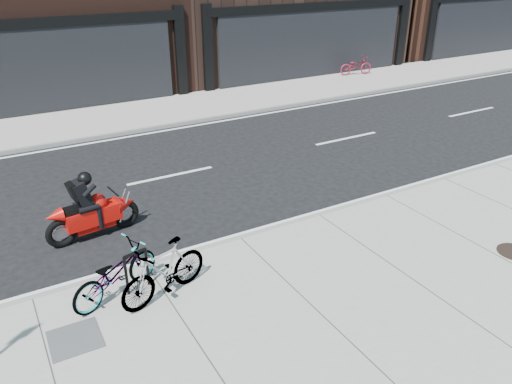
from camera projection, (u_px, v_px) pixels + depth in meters
ground at (201, 205)px, 11.82m from camera, size 120.00×120.00×0.00m
sidewalk_near at (331, 327)px, 7.88m from camera, size 60.00×6.00×0.13m
sidewalk_far at (113, 118)px, 17.86m from camera, size 60.00×3.50×0.13m
bike_rack at (136, 267)px, 8.48m from camera, size 0.45×0.14×0.76m
bicycle_front at (115, 273)px, 8.32m from camera, size 1.82×1.25×0.90m
bicycle_rear at (164, 271)px, 8.28m from camera, size 1.76×0.95×1.02m
motorcycle at (96, 209)px, 10.33m from camera, size 2.00×0.59×1.49m
bicycle_far at (356, 66)px, 23.74m from camera, size 1.69×0.90×0.85m
utility_grate at (75, 339)px, 7.53m from camera, size 0.76×0.76×0.02m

